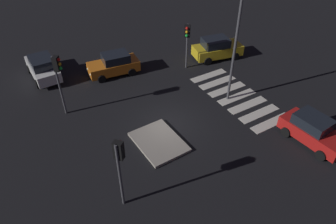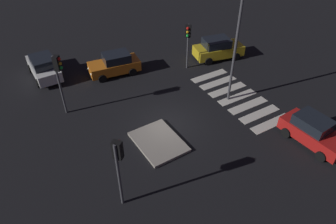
{
  "view_description": "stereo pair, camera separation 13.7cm",
  "coord_description": "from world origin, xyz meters",
  "px_view_note": "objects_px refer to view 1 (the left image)",
  "views": [
    {
      "loc": [
        -13.5,
        8.12,
        13.45
      ],
      "look_at": [
        0.0,
        0.0,
        1.0
      ],
      "focal_mm": 33.6,
      "sensor_mm": 36.0,
      "label": 1
    },
    {
      "loc": [
        -13.57,
        8.0,
        13.45
      ],
      "look_at": [
        0.0,
        0.0,
        1.0
      ],
      "focal_mm": 33.6,
      "sensor_mm": 36.0,
      "label": 2
    }
  ],
  "objects_px": {
    "car_yellow": "(217,48)",
    "traffic_light_west": "(119,159)",
    "traffic_light_east": "(187,36)",
    "car_orange": "(114,64)",
    "traffic_island": "(159,142)",
    "traffic_light_north": "(58,72)",
    "car_white": "(43,67)",
    "street_lamp": "(239,20)",
    "car_red": "(313,130)"
  },
  "relations": [
    {
      "from": "traffic_light_east",
      "to": "car_red",
      "type": "bearing_deg",
      "value": 51.28
    },
    {
      "from": "car_white",
      "to": "traffic_light_north",
      "type": "relative_size",
      "value": 0.97
    },
    {
      "from": "car_yellow",
      "to": "street_lamp",
      "type": "bearing_deg",
      "value": -108.32
    },
    {
      "from": "car_yellow",
      "to": "street_lamp",
      "type": "xyz_separation_m",
      "value": [
        -5.37,
        3.11,
        5.05
      ]
    },
    {
      "from": "traffic_light_east",
      "to": "street_lamp",
      "type": "relative_size",
      "value": 0.43
    },
    {
      "from": "car_yellow",
      "to": "traffic_light_north",
      "type": "bearing_deg",
      "value": -163.85
    },
    {
      "from": "car_red",
      "to": "car_white",
      "type": "relative_size",
      "value": 0.97
    },
    {
      "from": "car_white",
      "to": "car_yellow",
      "type": "relative_size",
      "value": 0.95
    },
    {
      "from": "car_yellow",
      "to": "traffic_light_north",
      "type": "distance_m",
      "value": 13.83
    },
    {
      "from": "car_yellow",
      "to": "traffic_light_west",
      "type": "height_order",
      "value": "traffic_light_west"
    },
    {
      "from": "car_yellow",
      "to": "traffic_light_north",
      "type": "relative_size",
      "value": 1.03
    },
    {
      "from": "car_red",
      "to": "car_orange",
      "type": "relative_size",
      "value": 0.98
    },
    {
      "from": "traffic_island",
      "to": "traffic_light_north",
      "type": "xyz_separation_m",
      "value": [
        5.76,
        3.87,
        3.21
      ]
    },
    {
      "from": "traffic_island",
      "to": "traffic_light_west",
      "type": "relative_size",
      "value": 0.85
    },
    {
      "from": "car_orange",
      "to": "street_lamp",
      "type": "xyz_separation_m",
      "value": [
        -7.47,
        -5.63,
        5.09
      ]
    },
    {
      "from": "traffic_island",
      "to": "traffic_light_east",
      "type": "relative_size",
      "value": 0.91
    },
    {
      "from": "car_orange",
      "to": "car_white",
      "type": "bearing_deg",
      "value": -18.84
    },
    {
      "from": "car_orange",
      "to": "traffic_light_west",
      "type": "relative_size",
      "value": 1.03
    },
    {
      "from": "street_lamp",
      "to": "traffic_light_west",
      "type": "bearing_deg",
      "value": 112.5
    },
    {
      "from": "traffic_island",
      "to": "traffic_light_north",
      "type": "height_order",
      "value": "traffic_light_north"
    },
    {
      "from": "car_orange",
      "to": "traffic_light_east",
      "type": "relative_size",
      "value": 1.1
    },
    {
      "from": "traffic_island",
      "to": "car_white",
      "type": "height_order",
      "value": "car_white"
    },
    {
      "from": "traffic_light_east",
      "to": "street_lamp",
      "type": "height_order",
      "value": "street_lamp"
    },
    {
      "from": "traffic_island",
      "to": "car_yellow",
      "type": "height_order",
      "value": "car_yellow"
    },
    {
      "from": "traffic_light_east",
      "to": "street_lamp",
      "type": "xyz_separation_m",
      "value": [
        -5.2,
        -0.21,
        3.06
      ]
    },
    {
      "from": "car_orange",
      "to": "car_yellow",
      "type": "bearing_deg",
      "value": 173.3
    },
    {
      "from": "traffic_island",
      "to": "street_lamp",
      "type": "xyz_separation_m",
      "value": [
        1.43,
        -6.6,
        5.86
      ]
    },
    {
      "from": "traffic_light_east",
      "to": "car_yellow",
      "type": "bearing_deg",
      "value": 135.65
    },
    {
      "from": "car_white",
      "to": "car_orange",
      "type": "xyz_separation_m",
      "value": [
        -2.41,
        -5.02,
        -0.03
      ]
    },
    {
      "from": "traffic_island",
      "to": "car_white",
      "type": "bearing_deg",
      "value": 19.72
    },
    {
      "from": "car_red",
      "to": "traffic_light_west",
      "type": "relative_size",
      "value": 1.01
    },
    {
      "from": "traffic_island",
      "to": "car_yellow",
      "type": "xyz_separation_m",
      "value": [
        6.79,
        -9.7,
        0.82
      ]
    },
    {
      "from": "traffic_island",
      "to": "street_lamp",
      "type": "bearing_deg",
      "value": -77.77
    },
    {
      "from": "car_white",
      "to": "traffic_island",
      "type": "bearing_deg",
      "value": -161.7
    },
    {
      "from": "car_yellow",
      "to": "traffic_light_east",
      "type": "relative_size",
      "value": 1.17
    },
    {
      "from": "car_red",
      "to": "traffic_light_west",
      "type": "height_order",
      "value": "traffic_light_west"
    },
    {
      "from": "traffic_light_west",
      "to": "traffic_light_north",
      "type": "xyz_separation_m",
      "value": [
        8.53,
        0.32,
        0.22
      ]
    },
    {
      "from": "traffic_light_east",
      "to": "street_lamp",
      "type": "bearing_deg",
      "value": 45.07
    },
    {
      "from": "traffic_island",
      "to": "car_orange",
      "type": "xyz_separation_m",
      "value": [
        8.89,
        -0.97,
        0.77
      ]
    },
    {
      "from": "traffic_light_east",
      "to": "street_lamp",
      "type": "distance_m",
      "value": 6.04
    },
    {
      "from": "traffic_light_east",
      "to": "traffic_light_north",
      "type": "xyz_separation_m",
      "value": [
        -0.87,
        10.26,
        0.41
      ]
    },
    {
      "from": "car_red",
      "to": "traffic_light_north",
      "type": "xyz_separation_m",
      "value": [
        10.39,
        11.94,
        2.44
      ]
    },
    {
      "from": "car_yellow",
      "to": "street_lamp",
      "type": "relative_size",
      "value": 0.5
    },
    {
      "from": "traffic_island",
      "to": "traffic_light_east",
      "type": "height_order",
      "value": "traffic_light_east"
    },
    {
      "from": "car_red",
      "to": "traffic_light_north",
      "type": "bearing_deg",
      "value": -135.26
    },
    {
      "from": "car_orange",
      "to": "traffic_light_east",
      "type": "xyz_separation_m",
      "value": [
        -2.27,
        -5.42,
        2.03
      ]
    },
    {
      "from": "car_yellow",
      "to": "car_orange",
      "type": "bearing_deg",
      "value": 178.26
    },
    {
      "from": "traffic_island",
      "to": "street_lamp",
      "type": "relative_size",
      "value": 0.39
    },
    {
      "from": "traffic_light_west",
      "to": "traffic_light_east",
      "type": "distance_m",
      "value": 13.69
    },
    {
      "from": "traffic_light_west",
      "to": "traffic_light_east",
      "type": "relative_size",
      "value": 1.07
    }
  ]
}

